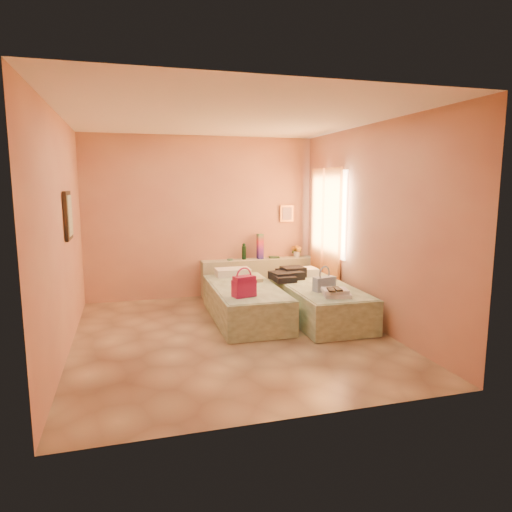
% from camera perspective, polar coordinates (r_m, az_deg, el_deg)
% --- Properties ---
extents(ground, '(4.50, 4.50, 0.00)m').
position_cam_1_polar(ground, '(6.14, -3.08, -9.90)').
color(ground, tan).
rests_on(ground, ground).
extents(room_walls, '(4.02, 4.51, 2.81)m').
position_cam_1_polar(room_walls, '(6.41, -2.54, 7.21)').
color(room_walls, tan).
rests_on(room_walls, ground).
extents(headboard_ledge, '(2.05, 0.30, 0.65)m').
position_cam_1_polar(headboard_ledge, '(8.25, 0.28, -2.61)').
color(headboard_ledge, '#A4AA8B').
rests_on(headboard_ledge, ground).
extents(bed_left, '(0.93, 2.01, 0.50)m').
position_cam_1_polar(bed_left, '(6.77, -1.37, -5.86)').
color(bed_left, beige).
rests_on(bed_left, ground).
extents(bed_right, '(0.93, 2.01, 0.50)m').
position_cam_1_polar(bed_right, '(6.86, 7.89, -5.75)').
color(bed_right, beige).
rests_on(bed_right, ground).
extents(water_bottle, '(0.09, 0.09, 0.27)m').
position_cam_1_polar(water_bottle, '(8.14, -1.52, 0.52)').
color(water_bottle, '#12321C').
rests_on(water_bottle, headboard_ledge).
extents(rainbow_box, '(0.11, 0.11, 0.45)m').
position_cam_1_polar(rainbow_box, '(8.19, 0.52, 1.21)').
color(rainbow_box, '#B21548').
rests_on(rainbow_box, headboard_ledge).
extents(small_dish, '(0.13, 0.13, 0.03)m').
position_cam_1_polar(small_dish, '(8.06, -3.28, -0.45)').
color(small_dish, '#4A896D').
rests_on(small_dish, headboard_ledge).
extents(green_book, '(0.19, 0.15, 0.03)m').
position_cam_1_polar(green_book, '(8.31, 2.29, -0.15)').
color(green_book, '#26472E').
rests_on(green_book, headboard_ledge).
extents(flower_vase, '(0.21, 0.21, 0.26)m').
position_cam_1_polar(flower_vase, '(8.41, 5.11, 0.73)').
color(flower_vase, silver).
rests_on(flower_vase, headboard_ledge).
extents(magenta_handbag, '(0.33, 0.24, 0.28)m').
position_cam_1_polar(magenta_handbag, '(6.08, -1.51, -3.79)').
color(magenta_handbag, '#B21548').
rests_on(magenta_handbag, bed_left).
extents(khaki_garment, '(0.37, 0.32, 0.06)m').
position_cam_1_polar(khaki_garment, '(7.02, -0.81, -2.99)').
color(khaki_garment, tan).
rests_on(khaki_garment, bed_left).
extents(clothes_pile, '(0.59, 0.59, 0.16)m').
position_cam_1_polar(clothes_pile, '(7.21, 4.16, -2.27)').
color(clothes_pile, black).
rests_on(clothes_pile, bed_right).
extents(blue_handbag, '(0.33, 0.19, 0.20)m').
position_cam_1_polar(blue_handbag, '(6.47, 8.53, -3.46)').
color(blue_handbag, '#3D6093').
rests_on(blue_handbag, bed_right).
extents(towel_stack, '(0.42, 0.38, 0.10)m').
position_cam_1_polar(towel_stack, '(6.20, 10.08, -4.55)').
color(towel_stack, silver).
rests_on(towel_stack, bed_right).
extents(sandal_pair, '(0.22, 0.26, 0.02)m').
position_cam_1_polar(sandal_pair, '(6.11, 9.79, -4.14)').
color(sandal_pair, black).
rests_on(sandal_pair, towel_stack).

